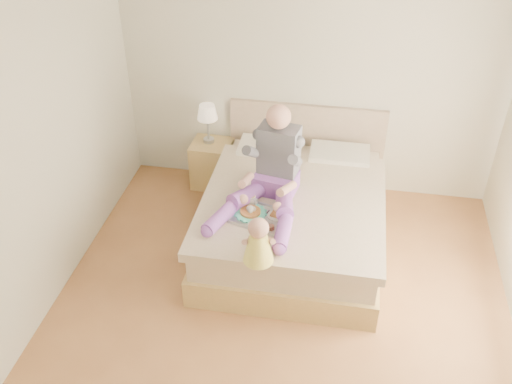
% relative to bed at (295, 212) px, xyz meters
% --- Properties ---
extents(room, '(4.02, 4.22, 2.71)m').
position_rel_bed_xyz_m(room, '(0.08, -1.08, 1.19)').
color(room, brown).
rests_on(room, ground).
extents(bed, '(1.70, 2.18, 1.00)m').
position_rel_bed_xyz_m(bed, '(0.00, 0.00, 0.00)').
color(bed, '#A98B4E').
rests_on(bed, ground).
extents(nightstand, '(0.45, 0.40, 0.53)m').
position_rel_bed_xyz_m(nightstand, '(-1.04, 0.80, -0.05)').
color(nightstand, '#A98B4E').
rests_on(nightstand, ground).
extents(lamp, '(0.22, 0.22, 0.45)m').
position_rel_bed_xyz_m(lamp, '(-1.07, 0.83, 0.56)').
color(lamp, '#B4B6BB').
rests_on(lamp, nightstand).
extents(adult, '(0.78, 1.16, 0.92)m').
position_rel_bed_xyz_m(adult, '(-0.21, -0.20, 0.56)').
color(adult, '#6D3A91').
rests_on(adult, bed).
extents(tray, '(0.55, 0.48, 0.14)m').
position_rel_bed_xyz_m(tray, '(-0.26, -0.52, 0.32)').
color(tray, '#B4B6BB').
rests_on(tray, bed).
extents(baby, '(0.27, 0.38, 0.42)m').
position_rel_bed_xyz_m(baby, '(-0.18, -1.06, 0.46)').
color(baby, '#EFE24B').
rests_on(baby, bed).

